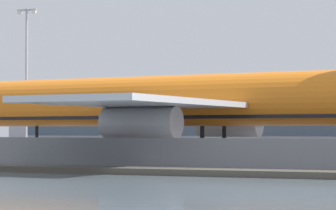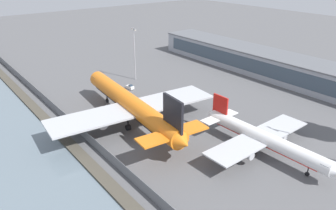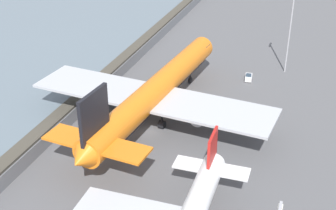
{
  "view_description": "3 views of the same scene",
  "coord_description": "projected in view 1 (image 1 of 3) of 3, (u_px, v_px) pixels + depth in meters",
  "views": [
    {
      "loc": [
        22.45,
        -76.95,
        3.46
      ],
      "look_at": [
        -8.02,
        0.05,
        6.01
      ],
      "focal_mm": 85.0,
      "sensor_mm": 36.0,
      "label": 1
    },
    {
      "loc": [
        70.1,
        -46.14,
        44.86
      ],
      "look_at": [
        -2.32,
        10.33,
        4.16
      ],
      "focal_mm": 35.0,
      "sensor_mm": 36.0,
      "label": 2
    },
    {
      "loc": [
        73.24,
        29.43,
        48.45
      ],
      "look_at": [
        -2.69,
        2.89,
        5.25
      ],
      "focal_mm": 50.0,
      "sensor_mm": 36.0,
      "label": 3
    }
  ],
  "objects": [
    {
      "name": "baggage_tug",
      "position": [
        48.0,
        150.0,
        103.8
      ],
      "size": [
        3.38,
        1.99,
        1.8
      ],
      "color": "white",
      "rests_on": "ground"
    },
    {
      "name": "ground_plane",
      "position": [
        242.0,
        164.0,
        79.67
      ],
      "size": [
        500.0,
        500.0,
        0.0
      ],
      "primitive_type": "plane",
      "color": "#565659"
    },
    {
      "name": "shoreline_seawall",
      "position": [
        167.0,
        171.0,
        60.63
      ],
      "size": [
        320.0,
        3.0,
        0.5
      ],
      "color": "#474238",
      "rests_on": "ground"
    },
    {
      "name": "apron_light_mast_apron_east",
      "position": [
        26.0,
        72.0,
        114.3
      ],
      "size": [
        3.2,
        0.4,
        20.95
      ],
      "color": "#A8A8AD",
      "rests_on": "ground"
    },
    {
      "name": "cargo_jet_orange",
      "position": [
        189.0,
        103.0,
        81.09
      ],
      "size": [
        58.29,
        50.56,
        16.26
      ],
      "color": "orange",
      "rests_on": "ground"
    },
    {
      "name": "terminal_building",
      "position": [
        288.0,
        122.0,
        148.18
      ],
      "size": [
        112.06,
        16.75,
        9.75
      ],
      "color": "#9EA3AD",
      "rests_on": "ground"
    },
    {
      "name": "perimeter_fence",
      "position": [
        187.0,
        155.0,
        64.85
      ],
      "size": [
        280.0,
        0.1,
        2.77
      ],
      "color": "slate",
      "rests_on": "ground"
    }
  ]
}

